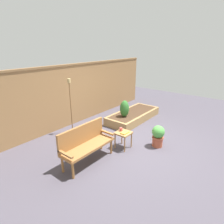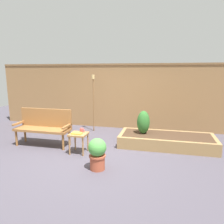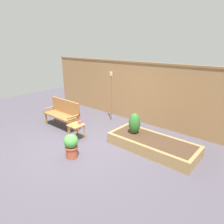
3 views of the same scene
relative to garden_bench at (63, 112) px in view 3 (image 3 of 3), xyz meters
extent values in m
plane|color=#47424C|center=(1.42, -0.46, -0.54)|extent=(14.00, 14.00, 0.00)
cube|color=olive|center=(1.42, 2.14, 0.51)|extent=(8.40, 0.10, 2.10)
cube|color=brown|center=(1.42, 2.14, 1.59)|extent=(8.40, 0.14, 0.06)
cylinder|color=#936033|center=(0.66, 0.08, -0.34)|extent=(0.06, 0.06, 0.40)
cylinder|color=#936033|center=(0.66, -0.28, -0.34)|extent=(0.06, 0.06, 0.40)
cylinder|color=#936033|center=(-0.66, 0.08, -0.34)|extent=(0.06, 0.06, 0.40)
cylinder|color=#936033|center=(-0.66, -0.28, -0.34)|extent=(0.06, 0.06, 0.40)
cube|color=#936033|center=(0.00, -0.10, -0.11)|extent=(1.44, 0.48, 0.06)
cube|color=#936033|center=(0.00, 0.11, 0.16)|extent=(1.44, 0.06, 0.48)
cube|color=#936033|center=(-0.69, -0.10, 0.02)|extent=(0.06, 0.48, 0.04)
cube|color=#936033|center=(0.69, -0.10, 0.02)|extent=(0.06, 0.48, 0.04)
cylinder|color=#9E7042|center=(1.27, -0.19, -0.32)|extent=(0.04, 0.04, 0.44)
cylinder|color=#9E7042|center=(1.27, -0.52, -0.32)|extent=(0.04, 0.04, 0.44)
cylinder|color=#9E7042|center=(0.94, -0.19, -0.32)|extent=(0.04, 0.04, 0.44)
cylinder|color=#9E7042|center=(0.94, -0.52, -0.32)|extent=(0.04, 0.04, 0.44)
cube|color=#9E7042|center=(1.11, -0.36, -0.08)|extent=(0.40, 0.40, 0.04)
cylinder|color=#CC4C47|center=(1.14, -0.25, -0.02)|extent=(0.08, 0.08, 0.10)
torus|color=#CC4C47|center=(1.19, -0.25, -0.02)|extent=(0.07, 0.01, 0.07)
cube|color=gold|center=(1.09, -0.42, -0.05)|extent=(0.24, 0.16, 0.03)
cylinder|color=#A84C33|center=(1.79, -1.08, -0.42)|extent=(0.29, 0.29, 0.26)
cylinder|color=#A84C33|center=(1.79, -1.08, -0.27)|extent=(0.33, 0.33, 0.04)
sphere|color=#4C9942|center=(1.79, -1.08, -0.09)|extent=(0.36, 0.36, 0.36)
cube|color=#997547|center=(3.13, 0.15, -0.39)|extent=(2.40, 0.09, 0.30)
cube|color=#997547|center=(3.13, 1.06, -0.39)|extent=(2.40, 0.09, 0.30)
cube|color=#997547|center=(1.97, 0.61, -0.39)|extent=(0.09, 0.82, 0.30)
cube|color=#997547|center=(4.28, 0.61, -0.39)|extent=(0.09, 0.82, 0.30)
cube|color=#422D1E|center=(3.13, 0.61, -0.39)|extent=(2.22, 0.82, 0.30)
cylinder|color=brown|center=(2.52, 0.61, -0.21)|extent=(0.04, 0.04, 0.06)
ellipsoid|color=#2D6628|center=(2.52, 0.61, 0.06)|extent=(0.33, 0.33, 0.60)
cylinder|color=brown|center=(0.85, 1.52, 0.29)|extent=(0.03, 0.03, 1.67)
cylinder|color=tan|center=(0.85, 1.52, 1.19)|extent=(0.10, 0.10, 0.13)
camera|label=1|loc=(-2.84, -3.11, 2.24)|focal=30.63mm
camera|label=2|loc=(3.00, -4.82, 1.36)|focal=34.08mm
camera|label=3|loc=(5.44, -3.75, 2.18)|focal=31.86mm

